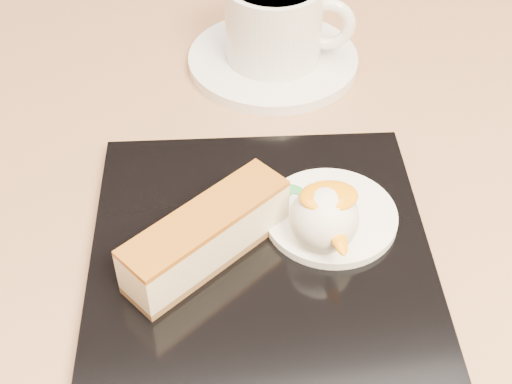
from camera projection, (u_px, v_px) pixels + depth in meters
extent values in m
cube|color=brown|center=(220.00, 235.00, 0.51)|extent=(0.80, 0.80, 0.04)
cube|color=black|center=(261.00, 250.00, 0.47)|extent=(0.24, 0.24, 0.01)
cube|color=brown|center=(208.00, 253.00, 0.46)|extent=(0.11, 0.09, 0.01)
cube|color=beige|center=(207.00, 235.00, 0.44)|extent=(0.11, 0.09, 0.03)
cube|color=#8D470F|center=(205.00, 217.00, 0.43)|extent=(0.11, 0.09, 0.00)
cylinder|color=white|center=(330.00, 216.00, 0.48)|extent=(0.09, 0.09, 0.01)
sphere|color=white|center=(324.00, 218.00, 0.45)|extent=(0.04, 0.04, 0.04)
ellipsoid|color=orange|center=(329.00, 196.00, 0.44)|extent=(0.04, 0.03, 0.01)
ellipsoid|color=green|center=(282.00, 196.00, 0.49)|extent=(0.02, 0.01, 0.00)
ellipsoid|color=green|center=(294.00, 189.00, 0.49)|extent=(0.02, 0.02, 0.00)
ellipsoid|color=green|center=(269.00, 190.00, 0.49)|extent=(0.01, 0.02, 0.00)
cylinder|color=white|center=(273.00, 60.00, 0.63)|extent=(0.15, 0.15, 0.01)
cylinder|color=white|center=(274.00, 22.00, 0.61)|extent=(0.08, 0.08, 0.07)
torus|color=white|center=(328.00, 24.00, 0.60)|extent=(0.05, 0.02, 0.05)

